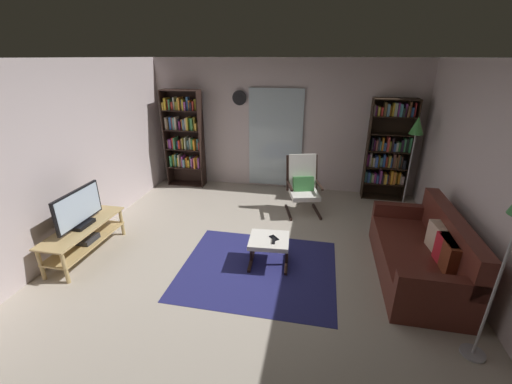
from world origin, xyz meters
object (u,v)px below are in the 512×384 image
object	(u,v)px
leather_sofa	(422,255)
cell_phone	(274,238)
television	(79,210)
lounge_armchair	(303,183)
bookshelf_near_tv	(184,136)
tv_remote	(274,241)
tv_stand	(85,236)
floor_lamp_by_shelf	(416,133)
ottoman	(269,243)
wall_clock	(239,98)
bookshelf_near_sofa	(388,150)

from	to	relation	value
leather_sofa	cell_phone	bearing A→B (deg)	-177.21
television	lounge_armchair	size ratio (longest dim) A/B	0.83
bookshelf_near_tv	tv_remote	distance (m)	3.61
tv_stand	cell_phone	distance (m)	2.64
lounge_armchair	floor_lamp_by_shelf	bearing A→B (deg)	11.60
bookshelf_near_tv	tv_remote	world-z (taller)	bookshelf_near_tv
tv_stand	ottoman	size ratio (longest dim) A/B	2.38
tv_stand	wall_clock	world-z (taller)	wall_clock
tv_stand	bookshelf_near_sofa	bearing A→B (deg)	34.09
bookshelf_near_sofa	television	bearing A→B (deg)	-145.90
bookshelf_near_sofa	leather_sofa	size ratio (longest dim) A/B	1.02
television	floor_lamp_by_shelf	world-z (taller)	floor_lamp_by_shelf
wall_clock	leather_sofa	bearing A→B (deg)	-42.04
television	bookshelf_near_sofa	distance (m)	5.31
lounge_armchair	cell_phone	world-z (taller)	lounge_armchair
lounge_armchair	wall_clock	world-z (taller)	wall_clock
bookshelf_near_tv	ottoman	bearing A→B (deg)	-49.47
television	bookshelf_near_tv	world-z (taller)	bookshelf_near_tv
tv_remote	floor_lamp_by_shelf	world-z (taller)	floor_lamp_by_shelf
television	cell_phone	bearing A→B (deg)	6.69
tv_stand	lounge_armchair	bearing A→B (deg)	35.40
leather_sofa	tv_remote	xyz separation A→B (m)	(-1.86, -0.17, 0.09)
leather_sofa	wall_clock	size ratio (longest dim) A/B	6.51
ottoman	wall_clock	world-z (taller)	wall_clock
television	cell_phone	size ratio (longest dim) A/B	6.04
bookshelf_near_sofa	lounge_armchair	bearing A→B (deg)	-148.52
tv_remote	leather_sofa	bearing A→B (deg)	0.80
tv_stand	television	world-z (taller)	television
tv_stand	floor_lamp_by_shelf	bearing A→B (deg)	27.30
television	tv_remote	bearing A→B (deg)	4.92
bookshelf_near_tv	bookshelf_near_sofa	distance (m)	4.09
television	floor_lamp_by_shelf	size ratio (longest dim) A/B	0.50
tv_remote	cell_phone	bearing A→B (deg)	90.43
tv_stand	leather_sofa	bearing A→B (deg)	5.07
bookshelf_near_tv	floor_lamp_by_shelf	bearing A→B (deg)	-6.52
lounge_armchair	wall_clock	distance (m)	2.20
tv_stand	lounge_armchair	distance (m)	3.54
tv_remote	lounge_armchair	bearing A→B (deg)	77.63
bookshelf_near_sofa	ottoman	distance (m)	3.33
tv_stand	bookshelf_near_tv	world-z (taller)	bookshelf_near_tv
ottoman	cell_phone	distance (m)	0.10
lounge_armchair	tv_remote	distance (m)	1.84
bookshelf_near_sofa	leather_sofa	world-z (taller)	bookshelf_near_sofa
cell_phone	floor_lamp_by_shelf	size ratio (longest dim) A/B	0.08
ottoman	tv_remote	size ratio (longest dim) A/B	3.85
leather_sofa	wall_clock	bearing A→B (deg)	137.96
bookshelf_near_sofa	cell_phone	size ratio (longest dim) A/B	13.77
television	leather_sofa	distance (m)	4.52
television	tv_stand	bearing A→B (deg)	170.92
ottoman	tv_remote	bearing A→B (deg)	-39.61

